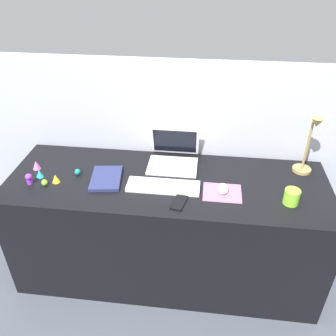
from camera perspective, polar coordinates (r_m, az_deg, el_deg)
The scene contains 17 objects.
ground_plane at distance 2.55m, azimuth -0.15°, elevation -15.77°, with size 6.00×6.00×0.00m, color #474C56.
back_wall at distance 2.39m, azimuth 0.88°, elevation 1.50°, with size 3.07×0.05×1.34m, color #B2B7C1.
desk at distance 2.29m, azimuth -0.16°, elevation -9.68°, with size 1.87×0.64×0.74m, color black.
laptop at distance 2.19m, azimuth 0.90°, elevation 2.13°, with size 0.30×0.27×0.21m.
keyboard at distance 1.99m, azimuth -0.77°, elevation -2.97°, with size 0.41×0.13×0.02m, color white.
mousepad at distance 1.98m, azimuth 8.72°, elevation -3.95°, with size 0.21×0.17×0.00m, color pink.
mouse at distance 1.98m, azimuth 8.87°, elevation -3.30°, with size 0.06×0.10×0.03m, color white.
cell_phone at distance 1.89m, azimuth 1.78°, elevation -5.58°, with size 0.06×0.13×0.01m, color black.
desk_lamp at distance 2.18m, azimuth 21.74°, elevation 3.17°, with size 0.11×0.15×0.38m.
notebook_pad at distance 2.09m, azimuth -9.93°, elevation -1.65°, with size 0.17×0.24×0.02m, color navy.
coffee_mug at distance 1.97m, azimuth 19.31°, elevation -4.40°, with size 0.08×0.08×0.08m, color #8CDB33.
toy_figurine_teal at distance 2.16m, azimuth -14.38°, elevation -0.65°, with size 0.03×0.03×0.04m, color teal.
toy_figurine_lime at distance 2.12m, azimuth -19.29°, elevation -2.24°, with size 0.03×0.03×0.04m, color #8CDB33.
toy_figurine_purple at distance 2.16m, azimuth -21.50°, elevation -1.58°, with size 0.04×0.04×0.07m.
toy_figurine_cyan at distance 2.21m, azimuth -20.00°, elevation -0.85°, with size 0.04×0.04×0.05m, color #28B7CC.
toy_figurine_yellow at distance 2.13m, azimuth -17.65°, elevation -1.61°, with size 0.04×0.04×0.05m, color yellow.
toy_figurine_pink at distance 2.29m, azimuth -20.47°, elevation 0.47°, with size 0.05×0.05×0.05m, color pink.
Camera 1 is at (0.21, -1.66, 1.93)m, focal length 37.81 mm.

